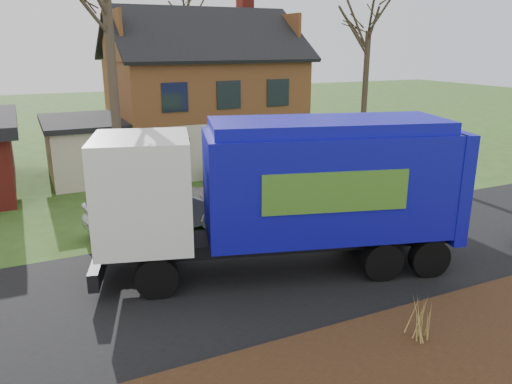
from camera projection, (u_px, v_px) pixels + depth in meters
name	position (u px, v px, depth m)	size (l,w,h in m)	color
ground	(299.00, 265.00, 14.76)	(120.00, 120.00, 0.00)	#304B19
road	(299.00, 265.00, 14.76)	(80.00, 7.00, 0.02)	black
mulch_verge	(431.00, 359.00, 10.13)	(80.00, 3.50, 0.30)	black
main_house	(193.00, 89.00, 26.27)	(12.95, 8.95, 9.26)	beige
garbage_truck	(289.00, 186.00, 13.87)	(10.48, 5.36, 4.34)	black
silver_sedan	(162.00, 208.00, 17.27)	(1.76, 5.06, 1.67)	#979A9E
tree_front_east	(370.00, 8.00, 25.85)	(3.57, 3.57, 9.91)	#403326
grass_clump_mid	(420.00, 318.00, 10.41)	(0.36, 0.30, 1.01)	tan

